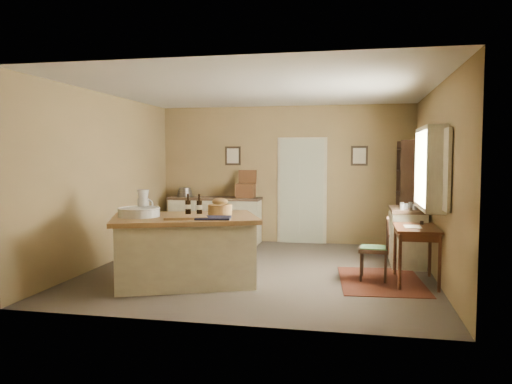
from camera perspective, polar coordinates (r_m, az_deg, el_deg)
ground at (r=7.63m, az=0.55°, el=-8.85°), size 5.00×5.00×0.00m
wall_back at (r=9.91m, az=3.28°, el=2.01°), size 5.00×0.10×2.70m
wall_front at (r=5.02m, az=-4.81°, el=-0.05°), size 5.00×0.10×2.70m
wall_left at (r=8.29m, az=-16.68°, el=1.43°), size 0.10×5.00×2.70m
wall_right at (r=7.40m, az=19.95°, el=1.06°), size 0.10×5.00×2.70m
ceiling at (r=7.50m, az=0.57°, el=11.67°), size 5.00×5.00×0.00m
door at (r=9.85m, az=5.26°, el=0.27°), size 0.97×0.06×2.11m
framed_prints at (r=9.86m, az=4.43°, el=4.14°), size 2.82×0.02×0.38m
window at (r=7.18m, az=19.62°, el=2.58°), size 0.25×1.99×1.12m
work_island at (r=6.83m, az=-8.18°, el=-6.31°), size 2.21×1.84×1.20m
sideboard at (r=9.97m, az=-4.66°, el=-3.00°), size 1.84×0.52×1.18m
rug at (r=7.15m, az=14.09°, el=-9.83°), size 1.23×1.69×0.01m
writing_desk at (r=7.06m, az=17.85°, el=-4.58°), size 0.56×0.92×0.82m
desk_chair at (r=7.11m, az=13.32°, el=-6.42°), size 0.42×0.42×0.85m
right_cabinet at (r=8.24m, az=16.90°, el=-4.82°), size 0.54×0.96×0.99m
shelving_unit at (r=9.38m, az=17.20°, el=-0.46°), size 0.34×0.90×1.99m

